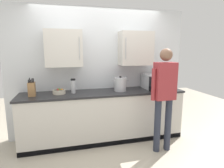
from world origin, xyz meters
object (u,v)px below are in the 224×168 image
at_px(microwave_oven, 155,81).
at_px(person_figure, 164,91).
at_px(knife_block, 32,89).
at_px(thermos_flask, 73,86).
at_px(fruit_bowl, 59,91).
at_px(stock_pot, 120,84).

height_order(microwave_oven, person_figure, person_figure).
bearing_deg(knife_block, thermos_flask, 2.87).
relative_size(thermos_flask, knife_block, 0.85).
relative_size(fruit_bowl, stock_pot, 0.67).
bearing_deg(microwave_oven, person_figure, -105.91).
bearing_deg(stock_pot, knife_block, -179.97).
relative_size(microwave_oven, stock_pot, 2.34).
relative_size(fruit_bowl, person_figure, 0.13).
distance_m(thermos_flask, stock_pot, 0.88).
bearing_deg(microwave_oven, stock_pot, -177.18).
distance_m(thermos_flask, person_figure, 1.59).
bearing_deg(thermos_flask, microwave_oven, 0.11).
xyz_separation_m(thermos_flask, person_figure, (1.43, -0.69, -0.03)).
xyz_separation_m(fruit_bowl, stock_pot, (1.13, -0.05, 0.09)).
xyz_separation_m(microwave_oven, fruit_bowl, (-1.88, 0.01, -0.10)).
bearing_deg(thermos_flask, knife_block, -177.13).
distance_m(knife_block, person_figure, 2.23).
distance_m(fruit_bowl, stock_pot, 1.13).
height_order(thermos_flask, person_figure, person_figure).
xyz_separation_m(knife_block, person_figure, (2.13, -0.65, -0.02)).
bearing_deg(thermos_flask, stock_pot, -2.21).
height_order(fruit_bowl, knife_block, knife_block).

